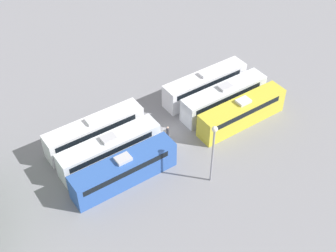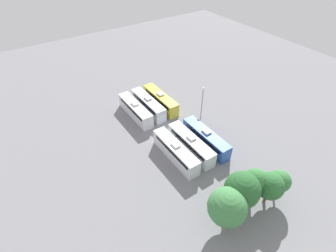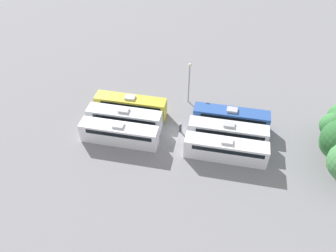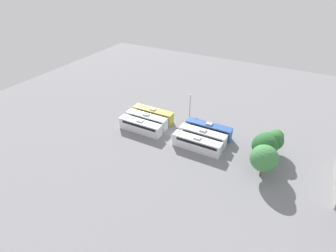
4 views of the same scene
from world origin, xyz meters
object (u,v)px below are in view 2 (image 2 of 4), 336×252
at_px(tree_0, 279,181).
at_px(tree_1, 270,186).
at_px(tree_4, 242,189).
at_px(tree_2, 255,180).
at_px(tree_5, 227,207).
at_px(bus_3, 206,138).
at_px(bus_5, 176,151).
at_px(bus_4, 191,144).
at_px(bus_0, 161,100).
at_px(tree_3, 243,192).
at_px(bus_1, 148,104).
at_px(light_pole, 203,98).
at_px(bus_2, 135,110).
at_px(worker_person, 172,127).

xyz_separation_m(tree_0, tree_1, (2.08, -0.15, 0.17)).
xyz_separation_m(tree_0, tree_4, (6.87, -1.46, 1.42)).
xyz_separation_m(tree_0, tree_2, (3.60, -1.84, 0.85)).
height_order(tree_0, tree_5, tree_5).
bearing_deg(bus_3, bus_5, -2.38).
bearing_deg(bus_5, bus_4, 179.34).
height_order(bus_3, bus_5, same).
bearing_deg(bus_0, tree_1, 88.58).
bearing_deg(tree_5, bus_4, -110.54).
bearing_deg(tree_3, bus_1, -93.48).
bearing_deg(bus_3, tree_5, 58.34).
relative_size(bus_1, tree_0, 2.10).
height_order(bus_1, tree_2, tree_2).
distance_m(bus_5, tree_5, 15.50).
bearing_deg(light_pole, bus_2, -35.35).
xyz_separation_m(worker_person, tree_3, (2.42, 21.56, 3.49)).
xyz_separation_m(tree_1, tree_3, (4.40, -1.33, 0.31)).
relative_size(bus_0, tree_2, 1.80).
relative_size(bus_4, tree_5, 1.57).
bearing_deg(bus_0, tree_4, 79.58).
distance_m(bus_0, bus_1, 3.34).
bearing_deg(bus_4, worker_person, -94.94).
distance_m(tree_2, tree_3, 2.94).
bearing_deg(worker_person, bus_3, 110.88).
bearing_deg(light_pole, bus_4, 40.48).
relative_size(bus_2, tree_1, 1.90).
xyz_separation_m(worker_person, light_pole, (-7.89, -0.04, 4.36)).
xyz_separation_m(bus_4, tree_1, (-2.61, 15.65, 2.25)).
distance_m(bus_2, bus_4, 16.08).
distance_m(bus_5, light_pole, 14.44).
distance_m(bus_5, worker_person, 8.35).
height_order(tree_3, tree_4, tree_4).
xyz_separation_m(bus_1, tree_1, (-2.56, 31.63, 2.25)).
height_order(bus_2, tree_0, tree_0).
height_order(bus_4, tree_4, tree_4).
distance_m(bus_0, tree_4, 30.99).
relative_size(light_pole, tree_4, 0.96).
relative_size(bus_4, tree_2, 1.80).
height_order(light_pole, tree_2, light_pole).
bearing_deg(bus_3, worker_person, -69.12).
relative_size(bus_5, tree_3, 1.74).
bearing_deg(worker_person, light_pole, -179.73).
xyz_separation_m(bus_0, tree_0, (-1.30, 31.75, 2.08)).
height_order(worker_person, tree_4, tree_4).
relative_size(light_pole, tree_5, 1.02).
height_order(bus_1, tree_5, tree_5).
height_order(bus_2, tree_3, tree_3).
relative_size(bus_1, tree_3, 1.74).
bearing_deg(bus_3, tree_3, 69.44).
distance_m(tree_3, tree_4, 1.02).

